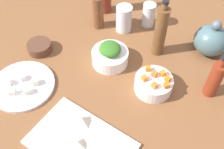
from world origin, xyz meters
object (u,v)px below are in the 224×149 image
Objects in this scene: bowl_carrots at (153,84)px; drinking_glass_0 at (149,15)px; bottle_0 at (160,31)px; bottle_3 at (98,11)px; bowl_small_side at (40,47)px; bottle_1 at (215,79)px; plate_tofu at (23,85)px; drinking_glass_1 at (124,19)px; bowl_greens at (110,57)px; cutting_board at (81,144)px; teapot at (211,40)px.

drinking_glass_0 is at bearing 121.25° from bowl_carrots.
bottle_0 is 29.76cm from bottle_3.
bowl_carrots is at bearing -26.18° from bottle_3.
bottle_1 is at bearing 14.85° from bowl_small_side.
bottle_3 is (3.78, 43.80, 7.72)cm from plate_tofu.
drinking_glass_1 is (-26.49, 22.51, 3.24)cm from bowl_carrots.
bowl_carrots is 0.67× the size of bottle_3.
plate_tofu is 1.98× the size of drinking_glass_1.
drinking_glass_0 is at bearing 87.05° from bowl_greens.
cutting_board is 36.71cm from bowl_greens.
bottle_0 is 1.32× the size of bottle_1.
bottle_3 is at bearing -158.23° from drinking_glass_1.
drinking_glass_1 is at bearing 163.98° from bottle_1.
bottle_1 reaches higher than teapot.
bottle_0 is (1.32, 50.25, 10.63)cm from cutting_board.
bowl_small_side is at bearing -126.80° from drinking_glass_0.
bottle_3 is at bearing 179.71° from bottle_0.
drinking_glass_0 is at bearing 50.48° from drinking_glass_1.
cutting_board is 64.87cm from teapot.
bowl_carrots reaches higher than plate_tofu.
bottle_0 reaches higher than bowl_small_side.
bowl_carrots is 1.41× the size of bowl_small_side.
bottle_0 is (-17.48, -11.56, 4.74)cm from teapot.
drinking_glass_1 is at bearing 166.93° from bottle_0.
teapot is at bearing 111.98° from bottle_1.
drinking_glass_0 is at bearing 176.44° from teapot.
bottle_0 is 27.05cm from bottle_1.
bowl_small_side is 29.26cm from bottle_3.
bottle_1 reaches higher than bowl_small_side.
cutting_board is at bearing -80.84° from drinking_glass_0.
plate_tofu is at bearing -149.10° from bottle_1.
bowl_greens is at bearing -92.95° from drinking_glass_0.
bowl_carrots is at bearing -108.56° from teapot.
plate_tofu is 1.70× the size of bowl_carrots.
bowl_greens is 29.88cm from bowl_small_side.
bowl_greens is at bearing 172.91° from bowl_carrots.
plate_tofu is 2.41× the size of bowl_small_side.
bowl_greens is 1.04× the size of bowl_carrots.
bowl_greens is 41.00cm from teapot.
bottle_3 is (-28.30, 50.40, 7.82)cm from cutting_board.
bowl_greens is 1.21× the size of drinking_glass_1.
bowl_small_side is at bearing -147.62° from bottle_0.
bottle_0 is at bearing -0.29° from bottle_3.
bowl_greens is at bearing -130.05° from bottle_0.
bottle_3 is at bearing 171.21° from bottle_1.
drinking_glass_0 is (-10.25, 63.61, 4.89)cm from cutting_board.
bottle_0 is (-7.52, 18.11, 8.41)cm from bowl_carrots.
teapot is at bearing 41.58° from bowl_greens.
cutting_board is 64.62cm from drinking_glass_0.
teapot is 48.50cm from bottle_3.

